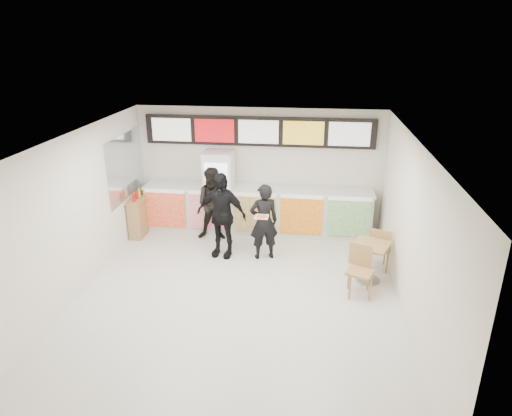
% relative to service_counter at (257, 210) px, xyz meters
% --- Properties ---
extents(floor, '(7.00, 7.00, 0.00)m').
position_rel_service_counter_xyz_m(floor, '(-0.00, -3.09, -0.57)').
color(floor, beige).
rests_on(floor, ground).
extents(ceiling, '(7.00, 7.00, 0.00)m').
position_rel_service_counter_xyz_m(ceiling, '(-0.00, -3.09, 2.43)').
color(ceiling, white).
rests_on(ceiling, wall_back).
extents(wall_back, '(6.00, 0.00, 6.00)m').
position_rel_service_counter_xyz_m(wall_back, '(-0.00, 0.41, 0.93)').
color(wall_back, silver).
rests_on(wall_back, floor).
extents(wall_left, '(0.00, 7.00, 7.00)m').
position_rel_service_counter_xyz_m(wall_left, '(-3.00, -3.09, 0.93)').
color(wall_left, silver).
rests_on(wall_left, floor).
extents(wall_right, '(0.00, 7.00, 7.00)m').
position_rel_service_counter_xyz_m(wall_right, '(3.00, -3.09, 0.93)').
color(wall_right, silver).
rests_on(wall_right, floor).
extents(service_counter, '(5.56, 0.77, 1.14)m').
position_rel_service_counter_xyz_m(service_counter, '(0.00, 0.00, 0.00)').
color(service_counter, silver).
rests_on(service_counter, floor).
extents(menu_board, '(5.50, 0.14, 0.70)m').
position_rel_service_counter_xyz_m(menu_board, '(0.00, 0.32, 1.88)').
color(menu_board, black).
rests_on(menu_board, wall_back).
extents(drinks_fridge, '(0.70, 0.67, 2.00)m').
position_rel_service_counter_xyz_m(drinks_fridge, '(-0.93, 0.02, 0.43)').
color(drinks_fridge, white).
rests_on(drinks_fridge, floor).
extents(mirror_panel, '(0.01, 2.00, 1.50)m').
position_rel_service_counter_xyz_m(mirror_panel, '(-2.99, -0.64, 1.18)').
color(mirror_panel, '#B2B7BF').
rests_on(mirror_panel, wall_left).
extents(customer_main, '(0.72, 0.58, 1.70)m').
position_rel_service_counter_xyz_m(customer_main, '(0.32, -1.39, 0.28)').
color(customer_main, black).
rests_on(customer_main, floor).
extents(customer_left, '(0.90, 0.73, 1.76)m').
position_rel_service_counter_xyz_m(customer_left, '(-0.94, -0.54, 0.31)').
color(customer_left, black).
rests_on(customer_left, floor).
extents(customer_mid, '(1.18, 0.65, 1.91)m').
position_rel_service_counter_xyz_m(customer_mid, '(-0.61, -1.37, 0.38)').
color(customer_mid, black).
rests_on(customer_mid, floor).
extents(pizza_slice, '(0.36, 0.36, 0.02)m').
position_rel_service_counter_xyz_m(pizza_slice, '(0.32, -1.84, 0.58)').
color(pizza_slice, beige).
rests_on(pizza_slice, customer_main).
extents(cafe_table, '(1.05, 1.69, 0.96)m').
position_rel_service_counter_xyz_m(cafe_table, '(2.50, -2.14, -0.01)').
color(cafe_table, '#A17E49').
rests_on(cafe_table, floor).
extents(condiment_ledge, '(0.34, 0.83, 1.11)m').
position_rel_service_counter_xyz_m(condiment_ledge, '(-2.82, -0.53, -0.10)').
color(condiment_ledge, '#A17E49').
rests_on(condiment_ledge, floor).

